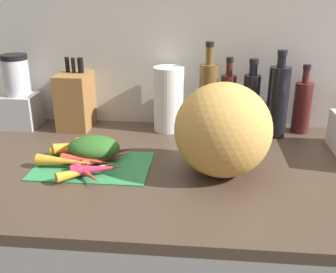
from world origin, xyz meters
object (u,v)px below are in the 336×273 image
object	(u,v)px
carrot_3	(104,158)
bottle_4	(302,106)
carrot_5	(88,170)
carrot_9	(87,161)
bottle_2	(251,103)
carrot_11	(89,150)
carrot_10	(65,161)
knife_block	(76,100)
cutting_board	(93,165)
carrot_1	(87,174)
paper_towel_roll	(169,99)
bottle_3	(278,101)
carrot_7	(95,160)
carrot_8	(107,158)
carrot_12	(117,151)
carrot_2	(98,169)
carrot_4	(75,151)
carrot_6	(98,155)
bottle_1	(228,102)
winter_squash	(223,130)
bottle_0	(208,96)
blender_appliance	(19,97)
carrot_0	(76,146)

from	to	relation	value
carrot_3	bottle_4	distance (cm)	73.49
carrot_5	carrot_9	world-z (taller)	carrot_9
bottle_2	carrot_11	bearing A→B (deg)	-153.12
carrot_10	knife_block	world-z (taller)	knife_block
cutting_board	bottle_4	size ratio (longest dim) A/B	1.37
cutting_board	bottle_4	world-z (taller)	bottle_4
carrot_1	carrot_10	distance (cm)	10.39
paper_towel_roll	bottle_3	xyz separation A→B (cm)	(38.24, -2.57, 1.19)
carrot_7	paper_towel_roll	bearing A→B (deg)	61.03
carrot_8	carrot_12	xyz separation A→B (cm)	(1.86, 4.98, 0.15)
bottle_3	carrot_3	bearing A→B (deg)	-151.79
carrot_1	carrot_2	bearing A→B (deg)	44.79
carrot_2	carrot_4	size ratio (longest dim) A/B	0.96
carrot_1	carrot_8	xyz separation A→B (cm)	(2.87, 11.08, -0.19)
carrot_12	bottle_3	xyz separation A→B (cm)	(51.92, 24.50, 10.75)
carrot_11	carrot_12	size ratio (longest dim) A/B	1.34
cutting_board	carrot_2	size ratio (longest dim) A/B	2.31
carrot_6	carrot_7	size ratio (longest dim) A/B	1.20
carrot_6	bottle_1	xyz separation A→B (cm)	(40.07, 30.43, 9.06)
carrot_1	winter_squash	world-z (taller)	winter_squash
bottle_0	bottle_4	xyz separation A→B (cm)	(33.83, 1.53, -3.24)
carrot_7	bottle_3	size ratio (longest dim) A/B	0.37
carrot_5	knife_block	world-z (taller)	knife_block
carrot_1	knife_block	bearing A→B (deg)	110.81
carrot_8	bottle_1	world-z (taller)	bottle_1
carrot_10	carrot_11	size ratio (longest dim) A/B	1.04
carrot_9	carrot_11	world-z (taller)	same
carrot_6	carrot_12	distance (cm)	5.78
carrot_2	carrot_9	distance (cm)	7.13
carrot_4	carrot_11	distance (cm)	4.35
carrot_6	carrot_7	bearing A→B (deg)	-88.51
carrot_10	paper_towel_roll	distance (cm)	46.32
carrot_5	carrot_9	size ratio (longest dim) A/B	1.13
blender_appliance	bottle_4	bearing A→B (deg)	2.24
carrot_3	bottle_4	world-z (taller)	bottle_4
carrot_0	paper_towel_roll	distance (cm)	38.12
paper_towel_roll	carrot_0	bearing A→B (deg)	-137.62
carrot_3	knife_block	world-z (taller)	knife_block
cutting_board	carrot_1	bearing A→B (deg)	-84.11
carrot_11	carrot_4	bearing A→B (deg)	-175.44
knife_block	paper_towel_roll	world-z (taller)	knife_block
winter_squash	bottle_0	world-z (taller)	bottle_0
carrot_12	paper_towel_roll	xyz separation A→B (cm)	(13.68, 27.07, 9.56)
carrot_11	bottle_1	distance (cm)	52.57
carrot_7	winter_squash	xyz separation A→B (cm)	(36.92, -1.32, 11.30)
cutting_board	blender_appliance	distance (cm)	49.93
carrot_3	carrot_12	bearing A→B (deg)	59.83
winter_squash	knife_block	size ratio (longest dim) A/B	1.03
carrot_1	carrot_5	world-z (taller)	same
carrot_1	carrot_5	distance (cm)	2.14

